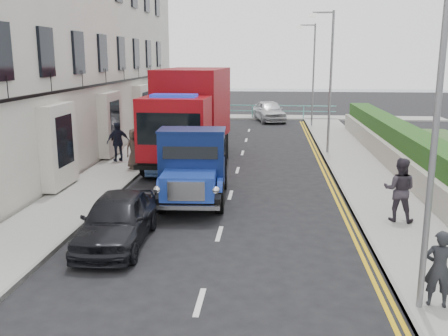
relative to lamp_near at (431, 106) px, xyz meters
The scene contains 22 objects.
ground 6.12m from the lamp_near, 154.42° to the left, with size 120.00×120.00×0.00m, color black.
pavement_west 14.98m from the lamp_near, 130.45° to the left, with size 2.40×38.00×0.12m, color gray.
pavement_east 11.74m from the lamp_near, 84.17° to the left, with size 2.60×38.00×0.12m, color gray.
promenade 31.53m from the lamp_near, 97.67° to the left, with size 30.00×2.50×0.12m, color gray.
sea_plane 62.27m from the lamp_near, 93.85° to the left, with size 120.00×120.00×0.00m, color slate.
terrace_west 20.52m from the lamp_near, 132.29° to the left, with size 6.31×30.20×14.25m.
garden_east 11.82m from the lamp_near, 74.59° to the left, with size 1.45×28.00×1.75m.
seafront_railing 30.68m from the lamp_near, 97.88° to the left, with size 13.00×0.08×1.11m.
lamp_near is the anchor object (origin of this frame).
lamp_mid 16.00m from the lamp_near, 90.00° to the left, with size 1.23×0.18×7.00m.
lamp_far 26.00m from the lamp_near, 90.00° to the left, with size 1.23×0.18×7.00m.
bedford_lorry 9.05m from the lamp_near, 128.27° to the left, with size 2.40×5.47×2.53m.
red_lorry 15.31m from the lamp_near, 115.29° to the left, with size 3.08×8.29×4.29m.
parked_car_front 8.12m from the lamp_near, 156.12° to the left, with size 1.62×4.02×1.37m, color black.
parked_car_mid 14.06m from the lamp_near, 121.80° to the left, with size 1.38×3.95×1.30m, color #5F87CC.
parked_car_rear 21.71m from the lamp_near, 111.25° to the left, with size 1.99×4.89×1.42m, color #A7A7AC.
seafront_car_left 24.43m from the lamp_near, 108.48° to the left, with size 2.60×5.64×1.57m, color black.
seafront_car_right 29.32m from the lamp_near, 95.62° to the left, with size 1.86×4.62×1.57m, color silver.
pedestrian_east_near 3.15m from the lamp_near, 10.15° to the left, with size 0.56×0.37×1.53m, color #222327.
pedestrian_east_far 6.12m from the lamp_near, 79.49° to the left, with size 0.92×0.72×1.89m, color #312B34.
pedestrian_west_near 16.41m from the lamp_near, 127.09° to the left, with size 1.06×0.44×1.81m, color black.
pedestrian_west_far 14.62m from the lamp_near, 126.82° to the left, with size 0.85×0.55×1.73m, color #453831.
Camera 1 is at (1.33, -11.16, 4.87)m, focal length 40.00 mm.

